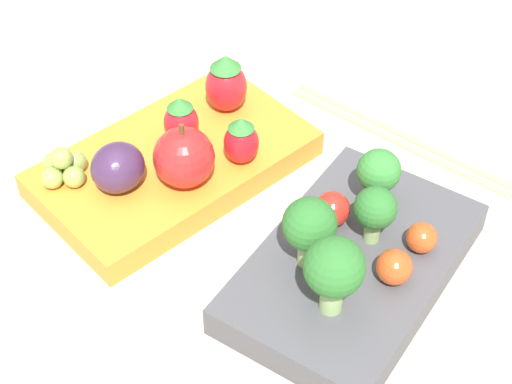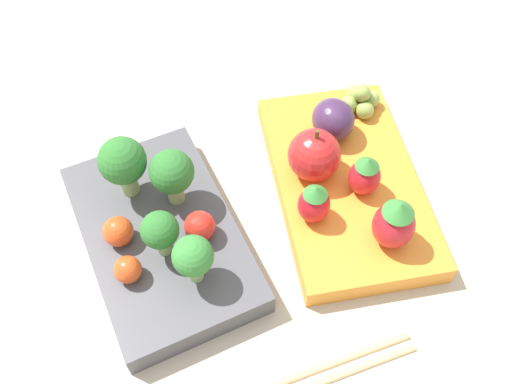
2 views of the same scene
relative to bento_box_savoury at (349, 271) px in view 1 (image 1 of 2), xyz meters
name	(u,v)px [view 1 (image 1 of 2)]	position (x,y,z in m)	size (l,w,h in m)	color
ground_plane	(261,221)	(0.00, -0.08, -0.01)	(4.00, 4.00, 0.00)	#BCB29E
bento_box_savoury	(349,271)	(0.00, 0.00, 0.00)	(0.21, 0.14, 0.02)	#4C4C51
bento_box_fruit	(174,164)	(0.00, -0.17, 0.00)	(0.22, 0.15, 0.02)	orange
broccoli_floret_0	(309,227)	(0.02, -0.02, 0.05)	(0.04, 0.04, 0.06)	#93B770
broccoli_floret_1	(375,210)	(-0.03, 0.00, 0.04)	(0.03, 0.03, 0.05)	#93B770
broccoli_floret_2	(379,173)	(-0.06, -0.02, 0.04)	(0.03, 0.03, 0.05)	#93B770
broccoli_floret_3	(334,269)	(0.04, 0.02, 0.05)	(0.04, 0.04, 0.06)	#93B770
cherry_tomato_0	(332,209)	(-0.02, -0.03, 0.03)	(0.03, 0.03, 0.03)	red
cherry_tomato_1	(398,263)	(-0.01, 0.03, 0.02)	(0.02, 0.02, 0.02)	#DB4C1E
cherry_tomato_2	(422,238)	(-0.04, 0.03, 0.02)	(0.02, 0.02, 0.02)	#DB4C1E
apple	(184,157)	(0.02, -0.14, 0.03)	(0.05, 0.05, 0.05)	red
strawberry_0	(226,83)	(-0.07, -0.18, 0.03)	(0.03, 0.03, 0.05)	red
strawberry_1	(241,140)	(-0.03, -0.13, 0.03)	(0.03, 0.03, 0.04)	red
strawberry_2	(181,120)	(-0.01, -0.18, 0.03)	(0.03, 0.03, 0.04)	red
plum	(118,167)	(0.05, -0.17, 0.03)	(0.04, 0.04, 0.04)	#42284C
grape_cluster	(63,168)	(0.07, -0.21, 0.02)	(0.04, 0.04, 0.03)	#8EA84C
chopsticks_pair	(399,136)	(-0.15, -0.06, -0.01)	(0.03, 0.21, 0.01)	tan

